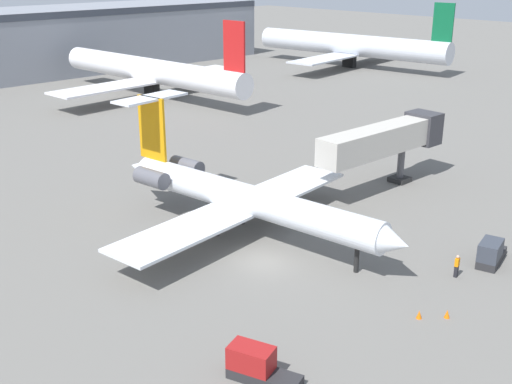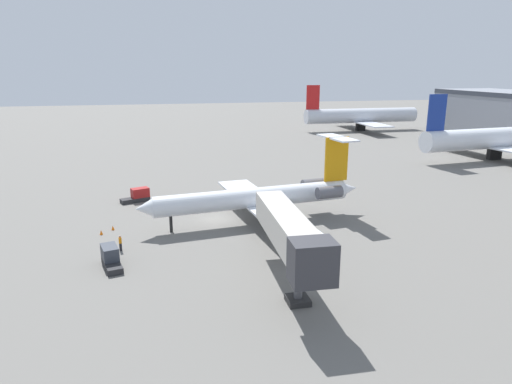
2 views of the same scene
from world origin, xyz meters
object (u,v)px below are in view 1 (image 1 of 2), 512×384
at_px(jet_bridge, 389,139).
at_px(ground_crew_marshaller, 457,266).
at_px(baggage_tug_lead, 257,366).
at_px(parked_airliner_east_mid, 351,45).
at_px(traffic_cone_near, 419,314).
at_px(parked_airliner_centre, 152,71).
at_px(regional_jet, 238,195).
at_px(traffic_cone_mid, 447,314).
at_px(baggage_tug_trailing, 491,253).

relative_size(jet_bridge, ground_crew_marshaller, 9.48).
bearing_deg(baggage_tug_lead, parked_airliner_east_mid, 35.59).
relative_size(ground_crew_marshaller, traffic_cone_near, 3.07).
bearing_deg(parked_airliner_centre, traffic_cone_near, -112.21).
relative_size(regional_jet, baggage_tug_lead, 6.70).
bearing_deg(regional_jet, traffic_cone_mid, -88.69).
distance_m(jet_bridge, ground_crew_marshaller, 19.49).
bearing_deg(baggage_tug_lead, parked_airliner_centre, 58.95).
distance_m(regional_jet, ground_crew_marshaller, 17.67).
height_order(jet_bridge, parked_airliner_east_mid, parked_airliner_east_mid).
bearing_deg(ground_crew_marshaller, traffic_cone_near, -169.25).
relative_size(baggage_tug_lead, parked_airliner_east_mid, 0.10).
bearing_deg(regional_jet, jet_bridge, -5.87).
distance_m(regional_jet, parked_airliner_centre, 57.02).
xyz_separation_m(regional_jet, baggage_tug_lead, (-12.51, -15.16, -2.41)).
height_order(jet_bridge, ground_crew_marshaller, jet_bridge).
relative_size(baggage_tug_trailing, parked_airliner_centre, 0.10).
xyz_separation_m(ground_crew_marshaller, parked_airliner_centre, (21.06, 66.77, 3.37)).
xyz_separation_m(traffic_cone_near, parked_airliner_east_mid, (75.59, 65.02, 4.19)).
relative_size(ground_crew_marshaller, traffic_cone_mid, 3.07).
relative_size(jet_bridge, parked_airliner_east_mid, 0.37).
bearing_deg(traffic_cone_mid, parked_airliner_east_mid, 41.72).
height_order(parked_airliner_centre, parked_airliner_east_mid, parked_airliner_east_mid).
bearing_deg(parked_airliner_east_mid, traffic_cone_near, -139.30).
bearing_deg(parked_airliner_centre, regional_jet, -118.14).
bearing_deg(traffic_cone_mid, traffic_cone_near, 138.25).
height_order(jet_bridge, baggage_tug_lead, jet_bridge).
height_order(baggage_tug_lead, baggage_tug_trailing, same).
distance_m(regional_jet, parked_airliner_east_mid, 88.39).
bearing_deg(parked_airliner_east_mid, baggage_tug_lead, -144.41).
bearing_deg(jet_bridge, traffic_cone_near, -139.87).
distance_m(ground_crew_marshaller, parked_airliner_centre, 70.10).
xyz_separation_m(traffic_cone_near, parked_airliner_centre, (27.78, 68.05, 3.95)).
relative_size(ground_crew_marshaller, baggage_tug_trailing, 0.40).
relative_size(regional_jet, ground_crew_marshaller, 16.81).
bearing_deg(baggage_tug_lead, jet_bridge, 23.56).
relative_size(baggage_tug_lead, traffic_cone_near, 7.71).
bearing_deg(regional_jet, traffic_cone_near, -92.87).
distance_m(baggage_tug_lead, baggage_tug_trailing, 22.14).
bearing_deg(traffic_cone_near, ground_crew_marshaller, 10.75).
xyz_separation_m(jet_bridge, traffic_cone_near, (-18.90, -15.93, -4.67)).
relative_size(parked_airliner_centre, parked_airliner_east_mid, 0.96).
height_order(regional_jet, baggage_tug_trailing, regional_jet).
xyz_separation_m(regional_jet, jet_bridge, (18.00, -1.85, 1.70)).
relative_size(regional_jet, traffic_cone_mid, 51.65).
height_order(regional_jet, traffic_cone_near, regional_jet).
bearing_deg(parked_airliner_east_mid, ground_crew_marshaller, -137.21).
bearing_deg(parked_airliner_centre, parked_airliner_east_mid, -3.62).
bearing_deg(baggage_tug_lead, ground_crew_marshaller, -4.20).
bearing_deg(traffic_cone_near, regional_jet, 87.13).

